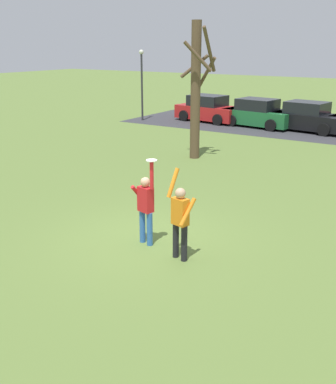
{
  "coord_description": "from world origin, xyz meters",
  "views": [
    {
      "loc": [
        5.98,
        -8.54,
        4.56
      ],
      "look_at": [
        0.65,
        -0.17,
        1.36
      ],
      "focal_mm": 43.02,
      "sensor_mm": 36.0,
      "label": 1
    }
  ],
  "objects_px": {
    "person_defender": "(180,218)",
    "parked_car_black": "(308,118)",
    "person_catcher": "(146,205)",
    "parked_car_green": "(259,114)",
    "parked_car_red": "(209,109)",
    "bare_tree_tall": "(196,88)",
    "frisbee_disc": "(152,160)",
    "lamppost_by_lot": "(142,78)"
  },
  "relations": [
    {
      "from": "bare_tree_tall",
      "to": "person_catcher",
      "type": "bearing_deg",
      "value": -68.28
    },
    {
      "from": "bare_tree_tall",
      "to": "lamppost_by_lot",
      "type": "height_order",
      "value": "bare_tree_tall"
    },
    {
      "from": "parked_car_black",
      "to": "bare_tree_tall",
      "type": "relative_size",
      "value": 0.79
    },
    {
      "from": "parked_car_red",
      "to": "lamppost_by_lot",
      "type": "relative_size",
      "value": 1.01
    },
    {
      "from": "person_defender",
      "to": "frisbee_disc",
      "type": "xyz_separation_m",
      "value": [
        -0.89,
        0.22,
        1.11
      ]
    },
    {
      "from": "person_defender",
      "to": "parked_car_black",
      "type": "distance_m",
      "value": 17.55
    },
    {
      "from": "frisbee_disc",
      "to": "person_defender",
      "type": "bearing_deg",
      "value": -13.88
    },
    {
      "from": "person_catcher",
      "to": "lamppost_by_lot",
      "type": "bearing_deg",
      "value": 139.67
    },
    {
      "from": "person_defender",
      "to": "parked_car_black",
      "type": "height_order",
      "value": "person_defender"
    },
    {
      "from": "person_defender",
      "to": "parked_car_black",
      "type": "xyz_separation_m",
      "value": [
        -2.29,
        17.4,
        -0.25
      ]
    },
    {
      "from": "person_catcher",
      "to": "person_defender",
      "type": "relative_size",
      "value": 1.02
    },
    {
      "from": "parked_car_red",
      "to": "person_catcher",
      "type": "bearing_deg",
      "value": -59.04
    },
    {
      "from": "person_catcher",
      "to": "lamppost_by_lot",
      "type": "relative_size",
      "value": 0.49
    },
    {
      "from": "bare_tree_tall",
      "to": "lamppost_by_lot",
      "type": "bearing_deg",
      "value": 137.79
    },
    {
      "from": "frisbee_disc",
      "to": "parked_car_red",
      "type": "relative_size",
      "value": 0.06
    },
    {
      "from": "lamppost_by_lot",
      "to": "parked_car_black",
      "type": "bearing_deg",
      "value": 10.48
    },
    {
      "from": "frisbee_disc",
      "to": "lamppost_by_lot",
      "type": "xyz_separation_m",
      "value": [
        -11.25,
        15.36,
        0.49
      ]
    },
    {
      "from": "person_catcher",
      "to": "frisbee_disc",
      "type": "relative_size",
      "value": 8.6
    },
    {
      "from": "person_defender",
      "to": "parked_car_black",
      "type": "bearing_deg",
      "value": -68.63
    },
    {
      "from": "parked_car_red",
      "to": "bare_tree_tall",
      "type": "relative_size",
      "value": 0.79
    },
    {
      "from": "parked_car_green",
      "to": "parked_car_black",
      "type": "bearing_deg",
      "value": 10.35
    },
    {
      "from": "lamppost_by_lot",
      "to": "bare_tree_tall",
      "type": "bearing_deg",
      "value": -42.21
    },
    {
      "from": "frisbee_disc",
      "to": "parked_car_black",
      "type": "relative_size",
      "value": 0.06
    },
    {
      "from": "person_defender",
      "to": "frisbee_disc",
      "type": "distance_m",
      "value": 1.44
    },
    {
      "from": "frisbee_disc",
      "to": "parked_car_red",
      "type": "height_order",
      "value": "frisbee_disc"
    },
    {
      "from": "parked_car_red",
      "to": "parked_car_black",
      "type": "relative_size",
      "value": 1.0
    },
    {
      "from": "parked_car_red",
      "to": "frisbee_disc",
      "type": "bearing_deg",
      "value": -58.5
    },
    {
      "from": "lamppost_by_lot",
      "to": "person_catcher",
      "type": "bearing_deg",
      "value": -54.21
    },
    {
      "from": "parked_car_green",
      "to": "parked_car_black",
      "type": "height_order",
      "value": "same"
    },
    {
      "from": "person_catcher",
      "to": "parked_car_black",
      "type": "relative_size",
      "value": 0.48
    },
    {
      "from": "person_catcher",
      "to": "parked_car_green",
      "type": "bearing_deg",
      "value": 117.13
    },
    {
      "from": "parked_car_red",
      "to": "bare_tree_tall",
      "type": "bearing_deg",
      "value": -57.77
    },
    {
      "from": "person_catcher",
      "to": "parked_car_red",
      "type": "xyz_separation_m",
      "value": [
        -7.34,
        17.19,
        -0.25
      ]
    },
    {
      "from": "person_catcher",
      "to": "parked_car_green",
      "type": "relative_size",
      "value": 0.48
    },
    {
      "from": "frisbee_disc",
      "to": "parked_car_red",
      "type": "xyz_separation_m",
      "value": [
        -7.55,
        17.24,
        -1.37
      ]
    },
    {
      "from": "person_defender",
      "to": "bare_tree_tall",
      "type": "bearing_deg",
      "value": -48.88
    },
    {
      "from": "person_catcher",
      "to": "parked_car_green",
      "type": "distance_m",
      "value": 17.47
    },
    {
      "from": "frisbee_disc",
      "to": "lamppost_by_lot",
      "type": "bearing_deg",
      "value": 126.23
    },
    {
      "from": "parked_car_black",
      "to": "frisbee_disc",
      "type": "bearing_deg",
      "value": -77.5
    },
    {
      "from": "parked_car_red",
      "to": "parked_car_black",
      "type": "bearing_deg",
      "value": 7.25
    },
    {
      "from": "person_defender",
      "to": "bare_tree_tall",
      "type": "height_order",
      "value": "bare_tree_tall"
    },
    {
      "from": "person_catcher",
      "to": "person_defender",
      "type": "distance_m",
      "value": 1.14
    }
  ]
}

